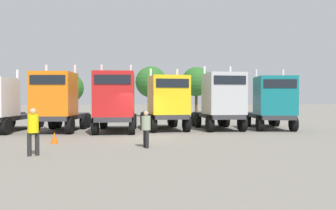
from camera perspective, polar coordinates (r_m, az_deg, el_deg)
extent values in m
plane|color=slate|center=(18.61, -4.54, -5.59)|extent=(200.00, 200.00, 0.00)
cube|color=#333338|center=(24.47, -26.17, -1.90)|extent=(2.98, 6.46, 0.30)
cylinder|color=silver|center=(23.52, -24.75, 1.98)|extent=(0.20, 0.20, 2.98)
cylinder|color=#333338|center=(25.69, -24.81, -1.29)|extent=(1.23, 1.23, 0.12)
cylinder|color=black|center=(21.85, -26.41, -3.35)|extent=(0.48, 1.07, 1.03)
cylinder|color=black|center=(25.41, -22.41, -2.70)|extent=(0.48, 1.07, 1.03)
cylinder|color=black|center=(26.34, -26.83, -2.61)|extent=(0.48, 1.07, 1.03)
cylinder|color=black|center=(26.42, -21.49, -2.55)|extent=(0.48, 1.07, 1.03)
cylinder|color=black|center=(27.32, -25.78, -2.47)|extent=(0.48, 1.07, 1.03)
cube|color=#333338|center=(23.21, -17.86, -1.91)|extent=(2.84, 5.85, 0.30)
cube|color=orange|center=(21.58, -19.23, 1.83)|extent=(2.65, 2.53, 2.70)
cube|color=black|center=(20.52, -20.29, 4.17)|extent=(2.09, 0.28, 0.55)
cylinder|color=silver|center=(22.53, -15.89, 2.58)|extent=(0.20, 0.20, 3.30)
cylinder|color=silver|center=(23.11, -20.44, 2.52)|extent=(0.20, 0.20, 3.30)
cylinder|color=#333338|center=(24.38, -16.98, -1.27)|extent=(1.22, 1.22, 0.12)
cylinder|color=black|center=(20.90, -16.73, -3.43)|extent=(0.47, 1.10, 1.07)
cylinder|color=black|center=(21.62, -22.34, -3.31)|extent=(0.47, 1.10, 1.07)
cylinder|color=black|center=(24.10, -14.48, -2.81)|extent=(0.47, 1.10, 1.07)
cylinder|color=black|center=(24.74, -19.43, -2.74)|extent=(0.47, 1.10, 1.07)
cylinder|color=black|center=(25.17, -13.87, -2.65)|extent=(0.47, 1.10, 1.07)
cylinder|color=black|center=(25.77, -18.63, -2.58)|extent=(0.47, 1.10, 1.07)
cube|color=#333338|center=(22.28, -8.92, -2.07)|extent=(2.46, 6.33, 0.30)
cube|color=red|center=(20.38, -9.33, 1.87)|extent=(2.50, 2.59, 2.72)
cube|color=black|center=(19.15, -9.66, 4.42)|extent=(2.10, 0.13, 0.55)
cylinder|color=silver|center=(21.72, -6.53, 2.63)|extent=(0.19, 0.19, 3.32)
cylinder|color=silver|center=(21.87, -11.52, 2.60)|extent=(0.19, 0.19, 3.32)
cylinder|color=#333338|center=(23.64, -8.67, -1.38)|extent=(1.15, 1.15, 0.12)
cylinder|color=black|center=(19.84, -6.27, -3.67)|extent=(0.39, 1.05, 1.04)
cylinder|color=black|center=(20.03, -12.59, -3.64)|extent=(0.39, 1.05, 1.04)
cylinder|color=black|center=(23.77, -5.99, -2.88)|extent=(0.39, 1.05, 1.04)
cylinder|color=black|center=(23.92, -11.27, -2.87)|extent=(0.39, 1.05, 1.04)
cylinder|color=black|center=(24.87, -5.93, -2.70)|extent=(0.39, 1.05, 1.04)
cylinder|color=black|center=(25.02, -10.97, -2.69)|extent=(0.39, 1.05, 1.04)
cube|color=#333338|center=(23.30, -0.83, -1.75)|extent=(2.72, 6.12, 0.30)
cube|color=yellow|center=(21.63, 0.04, 1.75)|extent=(2.62, 2.79, 2.51)
cube|color=black|center=(20.37, 0.81, 3.84)|extent=(2.10, 0.22, 0.55)
cylinder|color=silver|center=(23.26, 1.58, 2.44)|extent=(0.20, 0.20, 3.11)
cylinder|color=silver|center=(22.88, -3.05, 2.46)|extent=(0.20, 0.20, 3.11)
cylinder|color=#333338|center=(24.58, -1.42, -1.12)|extent=(1.19, 1.19, 0.12)
cylinder|color=black|center=(21.37, 3.26, -3.23)|extent=(0.45, 1.13, 1.10)
cylinder|color=black|center=(20.90, -2.58, -3.33)|extent=(0.45, 1.13, 1.10)
cylinder|color=black|center=(24.90, 1.04, -2.61)|extent=(0.45, 1.13, 1.10)
cylinder|color=black|center=(24.50, -3.98, -2.68)|extent=(0.45, 1.13, 1.10)
cylinder|color=black|center=(25.97, 0.50, -2.46)|extent=(0.45, 1.13, 1.10)
cylinder|color=black|center=(25.59, -4.32, -2.52)|extent=(0.45, 1.13, 1.10)
cube|color=#333338|center=(23.78, 8.47, -1.75)|extent=(2.31, 5.81, 0.30)
cube|color=#B7BABF|center=(22.23, 9.66, 1.96)|extent=(2.45, 2.63, 2.74)
cube|color=black|center=(21.02, 10.76, 4.32)|extent=(2.10, 0.08, 0.55)
cylinder|color=silver|center=(23.90, 10.78, 2.62)|extent=(0.18, 0.18, 3.34)
cylinder|color=silver|center=(23.36, 6.36, 2.67)|extent=(0.18, 0.18, 3.34)
cylinder|color=#333338|center=(24.99, 7.64, -1.13)|extent=(1.12, 1.12, 0.12)
cylinder|color=black|center=(22.09, 12.83, -3.14)|extent=(0.37, 1.09, 1.09)
cylinder|color=black|center=(21.41, 7.32, -3.25)|extent=(0.37, 1.09, 1.09)
cylinder|color=black|center=(25.36, 10.03, -2.58)|extent=(0.37, 1.09, 1.09)
cylinder|color=black|center=(24.76, 5.18, -2.66)|extent=(0.37, 1.09, 1.09)
cylinder|color=black|center=(26.40, 9.28, -2.43)|extent=(0.37, 1.09, 1.09)
cylinder|color=black|center=(25.83, 4.62, -2.50)|extent=(0.37, 1.09, 1.09)
cube|color=#333338|center=(25.15, 16.87, -1.76)|extent=(3.17, 6.55, 0.30)
cube|color=#14727A|center=(23.25, 18.10, 1.56)|extent=(2.75, 2.75, 2.58)
cube|color=black|center=(22.10, 18.98, 3.57)|extent=(2.08, 0.37, 0.55)
cylinder|color=silver|center=(24.82, 19.36, 2.21)|extent=(0.21, 0.21, 3.18)
cylinder|color=silver|center=(24.33, 15.08, 2.26)|extent=(0.21, 0.21, 3.18)
cylinder|color=#333338|center=(26.48, 16.12, -1.15)|extent=(1.26, 1.26, 0.12)
cylinder|color=black|center=(23.17, 21.03, -3.06)|extent=(0.51, 1.07, 1.03)
cylinder|color=black|center=(22.55, 15.73, -3.13)|extent=(0.51, 1.07, 1.03)
cylinder|color=black|center=(26.95, 18.30, -2.46)|extent=(0.51, 1.07, 1.03)
cylinder|color=black|center=(26.42, 13.71, -2.51)|extent=(0.51, 1.07, 1.03)
cylinder|color=black|center=(28.01, 17.67, -2.32)|extent=(0.51, 1.07, 1.03)
cylinder|color=black|center=(27.50, 13.25, -2.36)|extent=(0.51, 1.07, 1.03)
cylinder|color=#242424|center=(13.52, -21.85, -6.33)|extent=(0.21, 0.21, 0.88)
cylinder|color=#242424|center=(13.47, -23.02, -6.36)|extent=(0.21, 0.21, 0.88)
cylinder|color=yellow|center=(13.42, -22.46, -3.02)|extent=(0.53, 0.53, 0.69)
sphere|color=tan|center=(13.39, -22.47, -1.03)|extent=(0.24, 0.24, 0.24)
cylinder|color=black|center=(14.66, -4.02, -5.85)|extent=(0.20, 0.20, 0.79)
cylinder|color=black|center=(14.40, -3.66, -5.98)|extent=(0.20, 0.20, 0.79)
cylinder|color=gray|center=(14.46, -3.85, -3.14)|extent=(0.49, 0.49, 0.62)
sphere|color=tan|center=(14.44, -3.85, -1.48)|extent=(0.21, 0.21, 0.21)
cone|color=#F2590C|center=(16.75, -19.18, -5.42)|extent=(0.36, 0.36, 0.56)
cylinder|color=#4C3823|center=(38.03, -16.93, -0.67)|extent=(0.36, 0.36, 2.03)
sphere|color=#286023|center=(38.03, -16.95, 2.87)|extent=(3.35, 3.35, 3.35)
cylinder|color=#4C3823|center=(39.02, -2.98, -0.11)|extent=(0.36, 0.36, 2.68)
sphere|color=#286023|center=(39.06, -2.98, 4.04)|extent=(3.72, 3.72, 3.72)
cylinder|color=#4C3823|center=(43.42, 4.94, 0.15)|extent=(0.36, 0.36, 2.88)
sphere|color=#286023|center=(43.47, 4.95, 4.09)|extent=(3.87, 3.87, 3.87)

